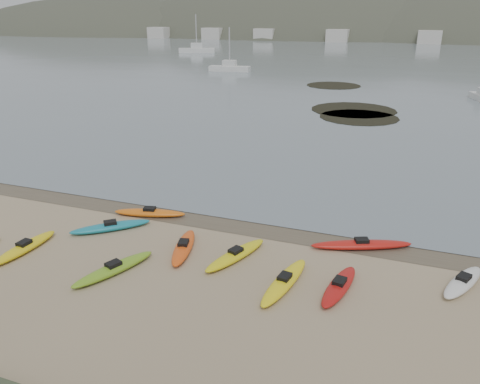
% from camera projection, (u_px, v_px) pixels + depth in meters
% --- Properties ---
extents(ground, '(600.00, 600.00, 0.00)m').
position_uv_depth(ground, '(240.00, 221.00, 22.50)').
color(ground, tan).
rests_on(ground, ground).
extents(wet_sand, '(60.00, 60.00, 0.00)m').
position_uv_depth(wet_sand, '(238.00, 223.00, 22.23)').
color(wet_sand, brown).
rests_on(wet_sand, ground).
extents(water, '(1200.00, 1200.00, 0.00)m').
position_uv_depth(water, '(412.00, 28.00, 284.70)').
color(water, slate).
rests_on(water, ground).
extents(kayaks, '(24.37, 9.25, 0.34)m').
position_uv_depth(kayaks, '(218.00, 254.00, 19.11)').
color(kayaks, teal).
rests_on(kayaks, ground).
extents(kelp_mats, '(13.21, 27.13, 0.04)m').
position_uv_depth(kelp_mats, '(348.00, 103.00, 51.35)').
color(kelp_mats, black).
rests_on(kelp_mats, water).
extents(moored_boats, '(94.41, 86.89, 1.22)m').
position_uv_depth(moored_boats, '(391.00, 58.00, 96.29)').
color(moored_boats, silver).
rests_on(moored_boats, ground).
extents(far_town, '(199.00, 5.00, 4.00)m').
position_uv_depth(far_town, '(419.00, 37.00, 146.55)').
color(far_town, beige).
rests_on(far_town, ground).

